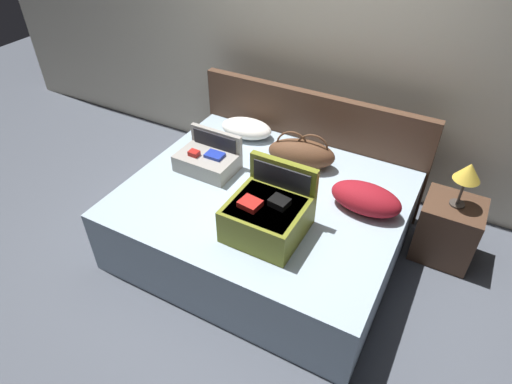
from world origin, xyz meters
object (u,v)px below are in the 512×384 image
(pillow_near_headboard, at_px, (246,128))
(nightstand, at_px, (447,230))
(table_lamp, at_px, (468,173))
(duffel_bag, at_px, (301,153))
(hard_case_large, at_px, (268,214))
(pillow_center_head, at_px, (366,199))
(bed, at_px, (264,220))
(hard_case_medium, at_px, (208,159))

(pillow_near_headboard, height_order, nightstand, pillow_near_headboard)
(nightstand, bearing_deg, table_lamp, 0.00)
(nightstand, xyz_separation_m, table_lamp, (0.00, 0.00, 0.55))
(duffel_bag, xyz_separation_m, table_lamp, (1.22, 0.14, 0.13))
(hard_case_large, height_order, table_lamp, hard_case_large)
(pillow_center_head, bearing_deg, pillow_near_headboard, 158.86)
(duffel_bag, bearing_deg, hard_case_large, -81.68)
(duffel_bag, height_order, table_lamp, table_lamp)
(duffel_bag, xyz_separation_m, pillow_center_head, (0.63, -0.29, -0.02))
(pillow_near_headboard, bearing_deg, bed, -51.32)
(table_lamp, bearing_deg, hard_case_medium, -163.79)
(hard_case_medium, bearing_deg, nightstand, 16.89)
(hard_case_medium, height_order, nightstand, hard_case_medium)
(hard_case_large, distance_m, nightstand, 1.53)
(bed, bearing_deg, table_lamp, 24.86)
(pillow_near_headboard, relative_size, pillow_center_head, 0.92)
(bed, bearing_deg, nightstand, 24.86)
(hard_case_medium, xyz_separation_m, table_lamp, (1.86, 0.54, 0.16))
(hard_case_medium, xyz_separation_m, nightstand, (1.86, 0.54, -0.39))
(hard_case_medium, distance_m, nightstand, 1.98)
(hard_case_medium, bearing_deg, pillow_near_headboard, 88.78)
(pillow_center_head, bearing_deg, bed, -166.33)
(nightstand, height_order, table_lamp, table_lamp)
(pillow_center_head, xyz_separation_m, nightstand, (0.59, 0.43, -0.40))
(duffel_bag, bearing_deg, hard_case_medium, -148.17)
(nightstand, bearing_deg, duffel_bag, -173.36)
(table_lamp, bearing_deg, hard_case_large, -138.70)
(table_lamp, bearing_deg, bed, -155.14)
(bed, height_order, table_lamp, table_lamp)
(hard_case_medium, bearing_deg, duffel_bag, 32.50)
(pillow_center_head, distance_m, table_lamp, 0.75)
(bed, xyz_separation_m, hard_case_large, (0.21, -0.36, 0.43))
(nightstand, bearing_deg, hard_case_medium, -163.79)
(bed, relative_size, pillow_center_head, 4.02)
(duffel_bag, bearing_deg, nightstand, 6.64)
(hard_case_large, relative_size, nightstand, 0.96)
(duffel_bag, height_order, pillow_center_head, duffel_bag)
(bed, relative_size, hard_case_large, 4.13)
(pillow_near_headboard, bearing_deg, table_lamp, -1.66)
(duffel_bag, xyz_separation_m, nightstand, (1.22, 0.14, -0.42))
(hard_case_large, xyz_separation_m, table_lamp, (1.10, 0.97, 0.10))
(bed, relative_size, hard_case_medium, 4.37)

